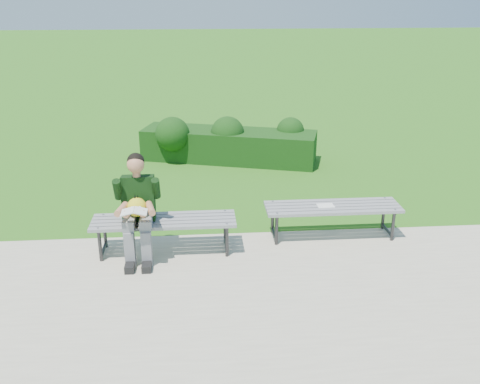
{
  "coord_description": "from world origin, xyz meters",
  "views": [
    {
      "loc": [
        -0.27,
        -6.66,
        3.18
      ],
      "look_at": [
        0.25,
        -0.26,
        0.73
      ],
      "focal_mm": 40.0,
      "sensor_mm": 36.0,
      "label": 1
    }
  ],
  "objects": [
    {
      "name": "bench_right",
      "position": [
        1.5,
        -0.19,
        0.42
      ],
      "size": [
        1.8,
        0.5,
        0.46
      ],
      "color": "gray",
      "rests_on": "walkway"
    },
    {
      "name": "ground",
      "position": [
        0.0,
        0.0,
        0.0
      ],
      "size": [
        80.0,
        80.0,
        0.0
      ],
      "color": "#237124",
      "rests_on": "ground"
    },
    {
      "name": "bench_left",
      "position": [
        -0.73,
        -0.47,
        0.42
      ],
      "size": [
        1.8,
        0.5,
        0.46
      ],
      "color": "gray",
      "rests_on": "walkway"
    },
    {
      "name": "seated_boy",
      "position": [
        -1.03,
        -0.56,
        0.71
      ],
      "size": [
        0.56,
        0.76,
        1.31
      ],
      "color": "gray",
      "rests_on": "walkway"
    },
    {
      "name": "walkway",
      "position": [
        0.0,
        -1.75,
        0.01
      ],
      "size": [
        30.0,
        3.5,
        0.02
      ],
      "color": "#BAB399",
      "rests_on": "ground"
    },
    {
      "name": "hedge",
      "position": [
        0.27,
        3.4,
        0.38
      ],
      "size": [
        3.47,
        1.76,
        0.9
      ],
      "color": "#1B4214",
      "rests_on": "ground"
    },
    {
      "name": "paper_sheet",
      "position": [
        1.4,
        -0.19,
        0.47
      ],
      "size": [
        0.23,
        0.17,
        0.01
      ],
      "color": "white",
      "rests_on": "bench_right"
    }
  ]
}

